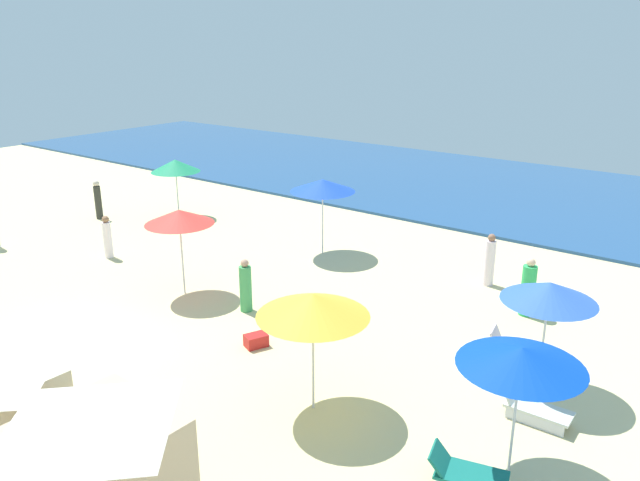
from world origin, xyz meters
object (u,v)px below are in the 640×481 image
object	(u,v)px
cooler_box_0	(256,340)
lounge_chair_0_1	(515,353)
umbrella_3	(323,185)
beachgoer_3	(98,200)
umbrella_5	(521,357)
umbrella_2	(313,305)
beachgoer_1	(246,287)
umbrella_4	(175,166)
cabana_5	(95,480)
umbrella_0	(549,292)
beachgoer_2	(490,261)
umbrella_1	(179,217)
lounge_chair_5_0	(466,474)
lounge_chair_0_0	(534,408)
beachgoer_4	(528,289)
beachgoer_0	(107,238)

from	to	relation	value
cooler_box_0	lounge_chair_0_1	bearing A→B (deg)	142.39
umbrella_3	beachgoer_3	size ratio (longest dim) A/B	1.63
umbrella_5	cooler_box_0	xyz separation A→B (m)	(-6.84, 0.70, -2.15)
umbrella_2	cooler_box_0	bearing A→B (deg)	155.68
umbrella_3	beachgoer_1	xyz separation A→B (m)	(1.20, -5.20, -1.77)
umbrella_4	cabana_5	bearing A→B (deg)	-43.97
cabana_5	umbrella_0	distance (m)	9.38
umbrella_2	cooler_box_0	world-z (taller)	umbrella_2
umbrella_4	beachgoer_1	bearing A→B (deg)	-30.05
umbrella_3	beachgoer_3	bearing A→B (deg)	-167.60
cabana_5	cooler_box_0	world-z (taller)	cabana_5
beachgoer_2	umbrella_4	bearing A→B (deg)	129.26
umbrella_1	cooler_box_0	xyz separation A→B (m)	(4.03, -1.16, -2.26)
lounge_chair_0_1	lounge_chair_5_0	world-z (taller)	lounge_chair_0_1
umbrella_1	cooler_box_0	size ratio (longest dim) A/B	4.79
umbrella_0	umbrella_4	xyz separation A→B (m)	(-16.93, 4.22, -0.09)
lounge_chair_0_1	umbrella_4	world-z (taller)	umbrella_4
cabana_5	umbrella_2	world-z (taller)	cabana_5
umbrella_1	umbrella_2	distance (m)	7.26
umbrella_1	umbrella_2	xyz separation A→B (m)	(6.84, -2.44, -0.05)
lounge_chair_0_1	umbrella_1	distance (m)	9.96
lounge_chair_0_0	beachgoer_4	xyz separation A→B (m)	(-1.89, 4.84, 0.50)
beachgoer_2	beachgoer_4	world-z (taller)	beachgoer_4
cabana_5	lounge_chair_0_1	distance (m)	9.83
lounge_chair_0_1	umbrella_4	distance (m)	16.59
umbrella_2	umbrella_1	bearing A→B (deg)	160.40
umbrella_1	umbrella_2	world-z (taller)	umbrella_1
umbrella_0	beachgoer_4	xyz separation A→B (m)	(-1.57, 3.61, -1.55)
cabana_5	lounge_chair_0_0	world-z (taller)	cabana_5
beachgoer_3	lounge_chair_5_0	bearing A→B (deg)	114.71
umbrella_1	beachgoer_2	bearing A→B (deg)	41.33
umbrella_3	beachgoer_4	world-z (taller)	umbrella_3
umbrella_5	umbrella_4	bearing A→B (deg)	157.38
beachgoer_4	cooler_box_0	world-z (taller)	beachgoer_4
beachgoer_2	beachgoer_4	bearing A→B (deg)	-93.87
cabana_5	beachgoer_1	bearing A→B (deg)	121.39
umbrella_5	beachgoer_2	bearing A→B (deg)	115.17
umbrella_2	umbrella_4	world-z (taller)	umbrella_2
umbrella_3	beachgoer_0	size ratio (longest dim) A/B	1.78
lounge_chair_0_1	beachgoer_1	bearing A→B (deg)	93.23
umbrella_5	lounge_chair_0_0	bearing A→B (deg)	96.14
cabana_5	lounge_chair_5_0	world-z (taller)	cabana_5
umbrella_5	lounge_chair_5_0	bearing A→B (deg)	-117.80
umbrella_1	cooler_box_0	bearing A→B (deg)	-16.11
beachgoer_2	beachgoer_1	bearing A→B (deg)	177.56
cabana_5	umbrella_5	distance (m)	6.99
lounge_chair_0_1	umbrella_1	world-z (taller)	umbrella_1
cooler_box_0	beachgoer_4	bearing A→B (deg)	164.28
beachgoer_0	lounge_chair_0_0	bearing A→B (deg)	-13.64
umbrella_2	beachgoer_4	distance (m)	7.65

